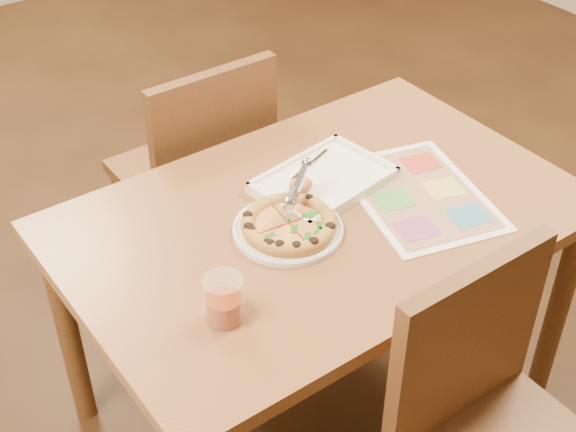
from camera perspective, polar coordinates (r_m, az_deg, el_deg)
dining_table at (r=2.08m, az=2.32°, el=-1.65°), size 1.30×0.85×0.72m
chair_near at (r=1.83m, az=14.18°, el=-12.97°), size 0.42×0.42×0.47m
chair_far at (r=2.52m, az=-6.14°, el=4.18°), size 0.42×0.42×0.47m
plate at (r=1.96m, az=-0.00°, el=-0.99°), size 0.32×0.32×0.01m
pizza at (r=1.94m, az=0.06°, el=-0.60°), size 0.24×0.24×0.04m
pizza_cutter at (r=1.96m, az=0.59°, el=1.88°), size 0.14×0.10×0.09m
appetizer_tray at (r=2.11m, az=2.43°, el=2.42°), size 0.38×0.28×0.06m
glass_tumbler at (r=1.71m, az=-4.57°, el=-6.13°), size 0.09×0.09×0.11m
menu at (r=2.11m, az=9.28°, el=1.51°), size 0.42×0.51×0.00m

